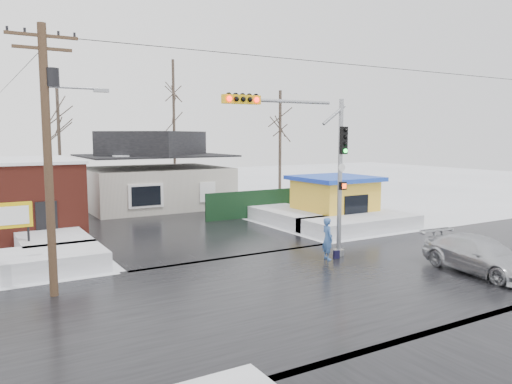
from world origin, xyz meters
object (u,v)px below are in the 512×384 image
traffic_signal (312,156)px  marquee_sign (5,218)px  pedestrian (327,239)px  kiosk (334,199)px  car (480,256)px  utility_pole (49,145)px

traffic_signal → marquee_sign: size_ratio=2.75×
traffic_signal → pedestrian: size_ratio=3.79×
traffic_signal → marquee_sign: traffic_signal is taller
traffic_signal → pedestrian: (0.68, -0.26, -3.62)m
marquee_sign → kiosk: bearing=1.6°
traffic_signal → car: traffic_signal is taller
marquee_sign → pedestrian: 13.92m
utility_pole → marquee_sign: (-1.07, 5.99, -3.19)m
car → utility_pole: bearing=164.2°
kiosk → pedestrian: (-6.39, -7.29, -0.54)m
utility_pole → kiosk: 18.95m
traffic_signal → utility_pole: bearing=177.1°
utility_pole → pedestrian: 11.84m
car → marquee_sign: bearing=148.8°
kiosk → car: bearing=-102.0°
utility_pole → traffic_signal: bearing=-2.9°
pedestrian → car: (3.82, -4.75, -0.21)m
pedestrian → car: 6.10m
car → kiosk: bearing=82.7°
marquee_sign → kiosk: kiosk is taller
marquee_sign → kiosk: 18.51m
marquee_sign → kiosk: size_ratio=0.55×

